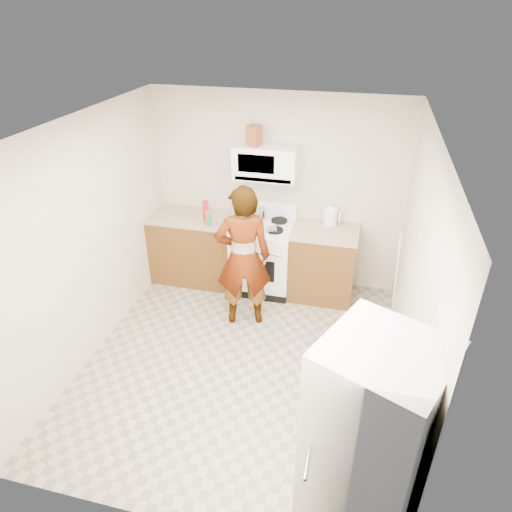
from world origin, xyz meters
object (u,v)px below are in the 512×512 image
(fridge, at_px, (369,447))
(kettle, at_px, (330,216))
(gas_range, at_px, (263,255))
(saucepan, at_px, (256,213))
(microwave, at_px, (266,162))
(person, at_px, (243,258))

(fridge, relative_size, kettle, 8.29)
(gas_range, bearing_deg, fridge, -64.50)
(kettle, height_order, saucepan, kettle)
(microwave, bearing_deg, gas_range, -90.00)
(gas_range, distance_m, microwave, 1.22)
(gas_range, height_order, microwave, microwave)
(person, xyz_separation_m, kettle, (0.87, 0.97, 0.17))
(microwave, xyz_separation_m, saucepan, (-0.13, -0.00, -0.68))
(fridge, distance_m, kettle, 3.22)
(gas_range, xyz_separation_m, kettle, (0.81, 0.21, 0.55))
(fridge, bearing_deg, microwave, 138.98)
(person, distance_m, kettle, 1.31)
(microwave, distance_m, fridge, 3.49)
(person, relative_size, fridge, 1.02)
(kettle, bearing_deg, microwave, -164.94)
(person, height_order, saucepan, person)
(microwave, bearing_deg, person, -93.39)
(person, height_order, kettle, person)
(person, bearing_deg, fridge, 106.55)
(fridge, bearing_deg, person, 148.16)
(gas_range, bearing_deg, kettle, 14.40)
(person, xyz_separation_m, saucepan, (-0.07, 0.89, 0.16))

